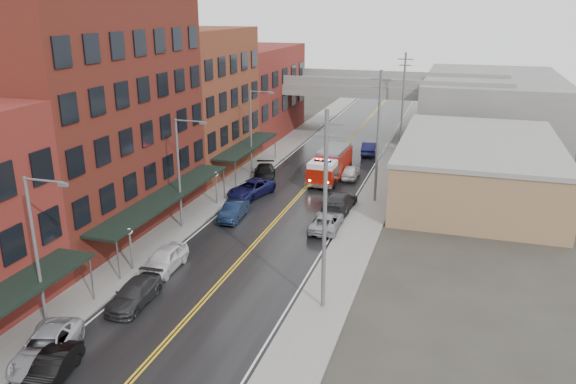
# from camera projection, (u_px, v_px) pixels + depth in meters

# --- Properties ---
(road) EXTENTS (11.00, 160.00, 0.02)m
(road) POSITION_uv_depth(u_px,v_px,m) (284.00, 212.00, 49.23)
(road) COLOR black
(road) RESTS_ON ground
(sidewalk_left) EXTENTS (3.00, 160.00, 0.15)m
(sidewalk_left) POSITION_uv_depth(u_px,v_px,m) (208.00, 203.00, 51.26)
(sidewalk_left) COLOR slate
(sidewalk_left) RESTS_ON ground
(sidewalk_right) EXTENTS (3.00, 160.00, 0.15)m
(sidewalk_right) POSITION_uv_depth(u_px,v_px,m) (367.00, 220.00, 47.16)
(sidewalk_right) COLOR slate
(sidewalk_right) RESTS_ON ground
(curb_left) EXTENTS (0.30, 160.00, 0.15)m
(curb_left) POSITION_uv_depth(u_px,v_px,m) (225.00, 205.00, 50.80)
(curb_left) COLOR gray
(curb_left) RESTS_ON ground
(curb_right) EXTENTS (0.30, 160.00, 0.15)m
(curb_right) POSITION_uv_depth(u_px,v_px,m) (347.00, 218.00, 47.63)
(curb_right) COLOR gray
(curb_right) RESTS_ON ground
(brick_building_b) EXTENTS (9.00, 20.00, 18.00)m
(brick_building_b) POSITION_uv_depth(u_px,v_px,m) (94.00, 116.00, 43.79)
(brick_building_b) COLOR #541716
(brick_building_b) RESTS_ON ground
(brick_building_c) EXTENTS (9.00, 15.00, 15.00)m
(brick_building_c) POSITION_uv_depth(u_px,v_px,m) (195.00, 101.00, 60.12)
(brick_building_c) COLOR brown
(brick_building_c) RESTS_ON ground
(brick_building_far) EXTENTS (9.00, 20.00, 12.00)m
(brick_building_far) POSITION_uv_depth(u_px,v_px,m) (253.00, 92.00, 76.45)
(brick_building_far) COLOR maroon
(brick_building_far) RESTS_ON ground
(tan_building) EXTENTS (14.00, 22.00, 5.00)m
(tan_building) POSITION_uv_depth(u_px,v_px,m) (477.00, 170.00, 53.02)
(tan_building) COLOR #93764F
(tan_building) RESTS_ON ground
(right_far_block) EXTENTS (18.00, 30.00, 8.00)m
(right_far_block) POSITION_uv_depth(u_px,v_px,m) (491.00, 104.00, 79.17)
(right_far_block) COLOR slate
(right_far_block) RESTS_ON ground
(awning_1) EXTENTS (2.60, 18.00, 3.09)m
(awning_1) POSITION_uv_depth(u_px,v_px,m) (166.00, 196.00, 44.05)
(awning_1) COLOR black
(awning_1) RESTS_ON ground
(awning_2) EXTENTS (2.60, 13.00, 3.09)m
(awning_2) POSITION_uv_depth(u_px,v_px,m) (247.00, 146.00, 59.91)
(awning_2) COLOR black
(awning_2) RESTS_ON ground
(globe_lamp_1) EXTENTS (0.44, 0.44, 3.12)m
(globe_lamp_1) POSITION_uv_depth(u_px,v_px,m) (130.00, 240.00, 37.62)
(globe_lamp_1) COLOR #59595B
(globe_lamp_1) RESTS_ON ground
(globe_lamp_2) EXTENTS (0.44, 0.44, 3.12)m
(globe_lamp_2) POSITION_uv_depth(u_px,v_px,m) (216.00, 181.00, 50.30)
(globe_lamp_2) COLOR #59595B
(globe_lamp_2) RESTS_ON ground
(street_lamp_0) EXTENTS (2.64, 0.22, 9.00)m
(street_lamp_0) POSITION_uv_depth(u_px,v_px,m) (39.00, 246.00, 29.50)
(street_lamp_0) COLOR #59595B
(street_lamp_0) RESTS_ON ground
(street_lamp_1) EXTENTS (2.64, 0.22, 9.00)m
(street_lamp_1) POSITION_uv_depth(u_px,v_px,m) (181.00, 167.00, 44.00)
(street_lamp_1) COLOR #59595B
(street_lamp_1) RESTS_ON ground
(street_lamp_2) EXTENTS (2.64, 0.22, 9.00)m
(street_lamp_2) POSITION_uv_depth(u_px,v_px,m) (253.00, 127.00, 58.50)
(street_lamp_2) COLOR #59595B
(street_lamp_2) RESTS_ON ground
(utility_pole_0) EXTENTS (1.80, 0.24, 12.00)m
(utility_pole_0) POSITION_uv_depth(u_px,v_px,m) (325.00, 209.00, 31.63)
(utility_pole_0) COLOR #59595B
(utility_pole_0) RESTS_ON ground
(utility_pole_1) EXTENTS (1.80, 0.24, 12.00)m
(utility_pole_1) POSITION_uv_depth(u_px,v_px,m) (378.00, 135.00, 49.75)
(utility_pole_1) COLOR #59595B
(utility_pole_1) RESTS_ON ground
(utility_pole_2) EXTENTS (1.80, 0.24, 12.00)m
(utility_pole_2) POSITION_uv_depth(u_px,v_px,m) (403.00, 101.00, 67.88)
(utility_pole_2) COLOR #59595B
(utility_pole_2) RESTS_ON ground
(overpass) EXTENTS (40.00, 10.00, 7.50)m
(overpass) POSITION_uv_depth(u_px,v_px,m) (355.00, 92.00, 76.35)
(overpass) COLOR slate
(overpass) RESTS_ON ground
(fire_truck) EXTENTS (3.68, 8.56, 3.09)m
(fire_truck) POSITION_uv_depth(u_px,v_px,m) (330.00, 164.00, 57.95)
(fire_truck) COLOR maroon
(fire_truck) RESTS_ON ground
(parked_car_left_1) EXTENTS (2.20, 4.29, 1.35)m
(parked_car_left_1) POSITION_uv_depth(u_px,v_px,m) (52.00, 368.00, 26.92)
(parked_car_left_1) COLOR black
(parked_car_left_1) RESTS_ON ground
(parked_car_left_2) EXTENTS (3.85, 5.67, 1.44)m
(parked_car_left_2) POSITION_uv_depth(u_px,v_px,m) (46.00, 348.00, 28.48)
(parked_car_left_2) COLOR #ABADB4
(parked_car_left_2) RESTS_ON ground
(parked_car_left_3) EXTENTS (2.12, 4.78, 1.36)m
(parked_car_left_3) POSITION_uv_depth(u_px,v_px,m) (134.00, 294.00, 33.89)
(parked_car_left_3) COLOR #27282A
(parked_car_left_3) RESTS_ON ground
(parked_car_left_4) EXTENTS (2.02, 4.67, 1.57)m
(parked_car_left_4) POSITION_uv_depth(u_px,v_px,m) (165.00, 259.00, 38.25)
(parked_car_left_4) COLOR silver
(parked_car_left_4) RESTS_ON ground
(parked_car_left_5) EXTENTS (1.82, 4.51, 1.46)m
(parked_car_left_5) POSITION_uv_depth(u_px,v_px,m) (233.00, 211.00, 47.48)
(parked_car_left_5) COLOR #0E1A33
(parked_car_left_5) RESTS_ON ground
(parked_car_left_6) EXTENTS (3.85, 5.91, 1.51)m
(parked_car_left_6) POSITION_uv_depth(u_px,v_px,m) (251.00, 189.00, 53.10)
(parked_car_left_6) COLOR #111341
(parked_car_left_6) RESTS_ON ground
(parked_car_left_7) EXTENTS (3.57, 5.74, 1.55)m
(parked_car_left_7) POSITION_uv_depth(u_px,v_px,m) (264.00, 174.00, 57.80)
(parked_car_left_7) COLOR black
(parked_car_left_7) RESTS_ON ground
(parked_car_right_0) EXTENTS (2.41, 4.99, 1.37)m
(parked_car_right_0) POSITION_uv_depth(u_px,v_px,m) (326.00, 222.00, 45.19)
(parked_car_right_0) COLOR gray
(parked_car_right_0) RESTS_ON ground
(parked_car_right_1) EXTENTS (2.48, 5.74, 1.64)m
(parked_car_right_1) POSITION_uv_depth(u_px,v_px,m) (340.00, 201.00, 49.46)
(parked_car_right_1) COLOR #262528
(parked_car_right_1) RESTS_ON ground
(parked_car_right_2) EXTENTS (1.78, 4.14, 1.39)m
(parked_car_right_2) POSITION_uv_depth(u_px,v_px,m) (351.00, 172.00, 58.70)
(parked_car_right_2) COLOR silver
(parked_car_right_2) RESTS_ON ground
(parked_car_right_3) EXTENTS (2.12, 4.97, 1.59)m
(parked_car_right_3) POSITION_uv_depth(u_px,v_px,m) (369.00, 148.00, 68.03)
(parked_car_right_3) COLOR black
(parked_car_right_3) RESTS_ON ground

